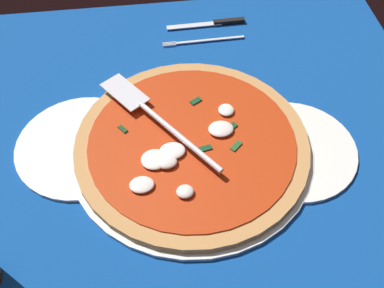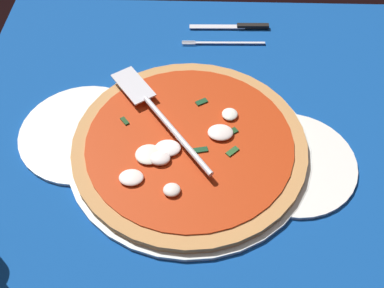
# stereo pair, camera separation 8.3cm
# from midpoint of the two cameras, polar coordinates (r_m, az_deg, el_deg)

# --- Properties ---
(ground_plane) EXTENTS (0.93, 0.93, 0.01)m
(ground_plane) POSITION_cam_midpoint_polar(r_m,az_deg,el_deg) (0.85, -1.47, -1.02)
(ground_plane) COLOR navy
(checker_pattern) EXTENTS (0.93, 0.93, 0.00)m
(checker_pattern) POSITION_cam_midpoint_polar(r_m,az_deg,el_deg) (0.85, -1.48, -0.84)
(checker_pattern) COLOR white
(checker_pattern) RESTS_ON ground_plane
(pizza_pan) EXTENTS (0.44, 0.44, 0.01)m
(pizza_pan) POSITION_cam_midpoint_polar(r_m,az_deg,el_deg) (0.84, -2.82, -0.84)
(pizza_pan) COLOR silver
(pizza_pan) RESTS_ON ground_plane
(dinner_plate_left) EXTENTS (0.24, 0.24, 0.01)m
(dinner_plate_left) POSITION_cam_midpoint_polar(r_m,az_deg,el_deg) (0.88, -16.02, -0.41)
(dinner_plate_left) COLOR white
(dinner_plate_left) RESTS_ON ground_plane
(dinner_plate_right) EXTENTS (0.23, 0.23, 0.01)m
(dinner_plate_right) POSITION_cam_midpoint_polar(r_m,az_deg,el_deg) (0.85, 9.62, -0.89)
(dinner_plate_right) COLOR white
(dinner_plate_right) RESTS_ON ground_plane
(pizza) EXTENTS (0.42, 0.42, 0.03)m
(pizza) POSITION_cam_midpoint_polar(r_m,az_deg,el_deg) (0.83, -2.91, -0.31)
(pizza) COLOR tan
(pizza) RESTS_ON pizza_pan
(pizza_server) EXTENTS (0.20, 0.27, 0.01)m
(pizza_server) POSITION_cam_midpoint_polar(r_m,az_deg,el_deg) (0.85, -7.21, 3.05)
(pizza_server) COLOR silver
(pizza_server) RESTS_ON pizza
(place_setting_far) EXTENTS (0.21, 0.13, 0.01)m
(place_setting_far) POSITION_cam_midpoint_polar(r_m,az_deg,el_deg) (1.09, -0.21, 13.39)
(place_setting_far) COLOR white
(place_setting_far) RESTS_ON ground_plane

